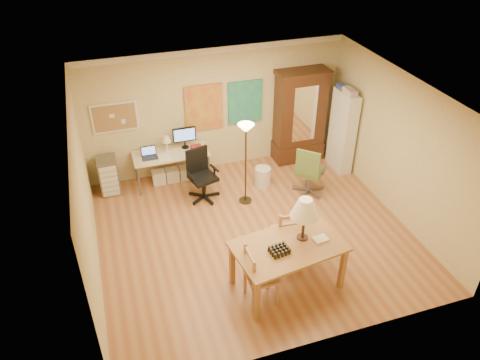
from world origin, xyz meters
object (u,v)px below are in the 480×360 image
object	(u,v)px
office_chair_green	(309,181)
armoire	(299,122)
bookshelf	(342,131)
office_chair_black	(203,186)
dining_table	(294,235)
computer_desk	(173,164)

from	to	relation	value
office_chair_green	armoire	bearing A→B (deg)	75.40
bookshelf	office_chair_black	bearing A→B (deg)	-176.35
dining_table	office_chair_green	size ratio (longest dim) A/B	1.64
dining_table	armoire	size ratio (longest dim) A/B	0.85
dining_table	bookshelf	world-z (taller)	bookshelf
armoire	bookshelf	xyz separation A→B (m)	(0.71, -0.65, -0.02)
computer_desk	armoire	world-z (taller)	armoire
computer_desk	office_chair_black	distance (m)	0.90
office_chair_black	office_chair_green	size ratio (longest dim) A/B	0.97
computer_desk	armoire	size ratio (longest dim) A/B	0.74
computer_desk	bookshelf	xyz separation A→B (m)	(3.59, -0.57, 0.46)
computer_desk	bookshelf	distance (m)	3.67
dining_table	bookshelf	distance (m)	3.76
office_chair_green	armoire	distance (m)	1.55
dining_table	office_chair_green	xyz separation A→B (m)	(1.32, 2.19, -0.70)
dining_table	office_chair_black	world-z (taller)	dining_table
computer_desk	office_chair_green	size ratio (longest dim) A/B	1.42
office_chair_black	armoire	bearing A→B (deg)	19.27
bookshelf	dining_table	bearing A→B (deg)	-129.37
dining_table	armoire	bearing A→B (deg)	64.83
dining_table	office_chair_green	bearing A→B (deg)	58.97
dining_table	computer_desk	bearing A→B (deg)	109.17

